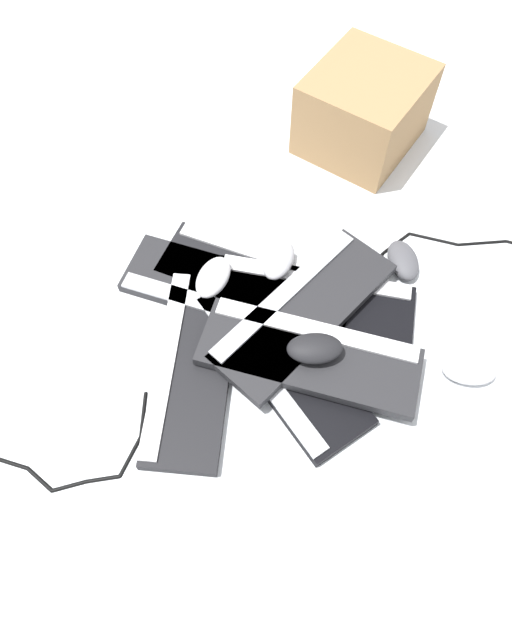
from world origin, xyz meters
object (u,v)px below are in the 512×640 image
(mouse_0, at_px, (213,277))
(keyboard_5, at_px, (304,311))
(keyboard_0, at_px, (312,300))
(keyboard_6, at_px, (309,355))
(mouse_4, at_px, (278,259))
(keyboard_1, at_px, (258,277))
(keyboard_3, at_px, (192,365))
(mouse_1, at_px, (403,260))
(mouse_2, at_px, (469,370))
(cardboard_box, at_px, (364,110))
(mouse_3, at_px, (315,348))
(keyboard_2, at_px, (223,289))
(keyboard_4, at_px, (280,359))

(mouse_0, bearing_deg, keyboard_5, -90.27)
(keyboard_0, distance_m, keyboard_6, 0.15)
(keyboard_6, height_order, mouse_4, mouse_4)
(keyboard_1, relative_size, keyboard_6, 0.99)
(keyboard_5, bearing_deg, mouse_4, 104.13)
(keyboard_6, xyz_separation_m, mouse_0, (-0.17, 0.21, 0.01))
(keyboard_0, relative_size, keyboard_3, 1.01)
(keyboard_0, relative_size, keyboard_6, 1.00)
(keyboard_1, bearing_deg, mouse_1, -0.44)
(mouse_2, height_order, cardboard_box, cardboard_box)
(keyboard_0, bearing_deg, mouse_2, -36.09)
(keyboard_6, height_order, mouse_1, keyboard_6)
(keyboard_3, bearing_deg, keyboard_1, 50.79)
(mouse_3, bearing_deg, mouse_2, 174.21)
(keyboard_2, relative_size, mouse_1, 4.19)
(keyboard_6, relative_size, mouse_1, 4.21)
(keyboard_0, height_order, mouse_0, mouse_0)
(mouse_0, height_order, mouse_2, mouse_0)
(keyboard_1, bearing_deg, mouse_4, 18.14)
(mouse_3, height_order, mouse_4, mouse_3)
(keyboard_3, bearing_deg, keyboard_6, -5.84)
(keyboard_5, bearing_deg, keyboard_0, 56.85)
(keyboard_6, bearing_deg, mouse_4, 96.47)
(keyboard_2, height_order, mouse_2, mouse_2)
(keyboard_4, distance_m, mouse_2, 0.38)
(keyboard_5, height_order, keyboard_6, same)
(mouse_1, bearing_deg, keyboard_4, 121.37)
(keyboard_0, height_order, keyboard_6, keyboard_6)
(keyboard_4, height_order, mouse_2, mouse_2)
(keyboard_3, bearing_deg, mouse_3, -6.48)
(keyboard_1, bearing_deg, keyboard_0, -35.28)
(keyboard_3, height_order, keyboard_4, same)
(keyboard_0, height_order, mouse_3, mouse_3)
(keyboard_4, height_order, mouse_1, mouse_1)
(keyboard_1, height_order, mouse_1, mouse_1)
(keyboard_1, height_order, mouse_3, mouse_3)
(keyboard_1, xyz_separation_m, mouse_3, (0.08, -0.23, 0.07))
(keyboard_2, bearing_deg, mouse_0, 149.25)
(cardboard_box, bearing_deg, keyboard_5, -114.56)
(keyboard_0, distance_m, keyboard_3, 0.30)
(cardboard_box, bearing_deg, keyboard_0, -113.75)
(mouse_3, bearing_deg, keyboard_1, -65.02)
(keyboard_3, relative_size, cardboard_box, 1.67)
(keyboard_6, bearing_deg, keyboard_1, 108.63)
(keyboard_4, bearing_deg, keyboard_5, 54.60)
(mouse_3, bearing_deg, keyboard_3, -1.51)
(keyboard_1, relative_size, mouse_0, 4.15)
(keyboard_5, xyz_separation_m, mouse_1, (0.25, 0.12, -0.02))
(keyboard_4, height_order, mouse_0, mouse_0)
(mouse_2, relative_size, mouse_4, 1.00)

